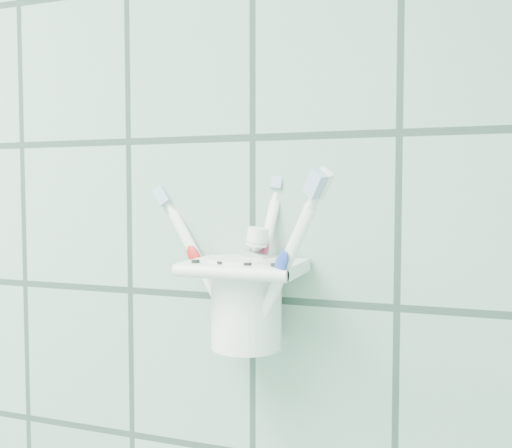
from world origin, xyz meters
TOP-DOWN VIEW (x-y plane):
  - holder_bracket at (0.67, 1.15)m, footprint 0.12×0.10m
  - cup at (0.67, 1.16)m, footprint 0.09×0.09m
  - toothbrush_pink at (0.65, 1.16)m, footprint 0.11×0.05m
  - toothbrush_blue at (0.67, 1.15)m, footprint 0.03×0.07m
  - toothbrush_orange at (0.68, 1.15)m, footprint 0.10×0.09m
  - toothpaste_tube at (0.66, 1.16)m, footprint 0.05×0.03m

SIDE VIEW (x-z plane):
  - cup at x=0.67m, z-range 1.21..1.31m
  - toothpaste_tube at x=0.66m, z-range 1.22..1.35m
  - holder_bracket at x=0.67m, z-range 1.27..1.31m
  - toothbrush_blue at x=0.67m, z-range 1.22..1.41m
  - toothbrush_pink at x=0.65m, z-range 1.22..1.42m
  - toothbrush_orange at x=0.68m, z-range 1.22..1.43m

